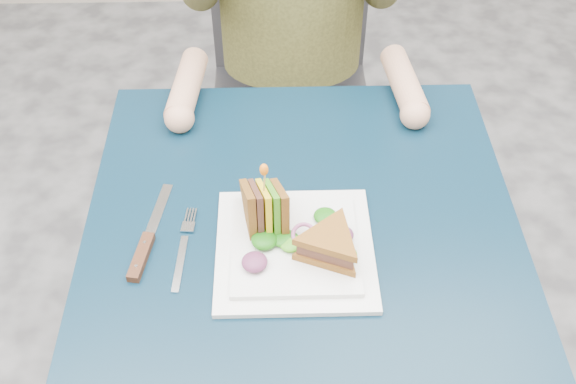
{
  "coord_description": "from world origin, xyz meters",
  "views": [
    {
      "loc": [
        -0.04,
        -0.78,
        1.6
      ],
      "look_at": [
        -0.03,
        -0.02,
        0.82
      ],
      "focal_mm": 42.0,
      "sensor_mm": 36.0,
      "label": 1
    }
  ],
  "objects_px": {
    "chair": "(290,63)",
    "sandwich_upright": "(265,210)",
    "plate": "(295,248)",
    "knife": "(145,248)",
    "sandwich_flat": "(330,245)",
    "fork": "(183,250)",
    "table": "(302,247)"
  },
  "relations": [
    {
      "from": "sandwich_flat",
      "to": "chair",
      "type": "bearing_deg",
      "value": 92.73
    },
    {
      "from": "chair",
      "to": "fork",
      "type": "bearing_deg",
      "value": -104.07
    },
    {
      "from": "sandwich_flat",
      "to": "fork",
      "type": "xyz_separation_m",
      "value": [
        -0.24,
        0.03,
        -0.04
      ]
    },
    {
      "from": "chair",
      "to": "fork",
      "type": "xyz_separation_m",
      "value": [
        -0.2,
        -0.8,
        0.19
      ]
    },
    {
      "from": "fork",
      "to": "sandwich_flat",
      "type": "bearing_deg",
      "value": -7.01
    },
    {
      "from": "sandwich_upright",
      "to": "fork",
      "type": "relative_size",
      "value": 0.83
    },
    {
      "from": "table",
      "to": "sandwich_upright",
      "type": "relative_size",
      "value": 5.0
    },
    {
      "from": "knife",
      "to": "plate",
      "type": "bearing_deg",
      "value": -1.91
    },
    {
      "from": "plate",
      "to": "knife",
      "type": "xyz_separation_m",
      "value": [
        -0.25,
        0.01,
        -0.0
      ]
    },
    {
      "from": "chair",
      "to": "sandwich_upright",
      "type": "bearing_deg",
      "value": -94.72
    },
    {
      "from": "plate",
      "to": "sandwich_flat",
      "type": "relative_size",
      "value": 1.62
    },
    {
      "from": "chair",
      "to": "sandwich_upright",
      "type": "distance_m",
      "value": 0.8
    },
    {
      "from": "plate",
      "to": "sandwich_flat",
      "type": "distance_m",
      "value": 0.07
    },
    {
      "from": "plate",
      "to": "fork",
      "type": "distance_m",
      "value": 0.19
    },
    {
      "from": "sandwich_flat",
      "to": "knife",
      "type": "relative_size",
      "value": 0.72
    },
    {
      "from": "knife",
      "to": "sandwich_flat",
      "type": "bearing_deg",
      "value": -6.25
    },
    {
      "from": "plate",
      "to": "table",
      "type": "bearing_deg",
      "value": 78.27
    },
    {
      "from": "sandwich_flat",
      "to": "fork",
      "type": "relative_size",
      "value": 0.89
    },
    {
      "from": "chair",
      "to": "knife",
      "type": "xyz_separation_m",
      "value": [
        -0.26,
        -0.8,
        0.2
      ]
    },
    {
      "from": "table",
      "to": "chair",
      "type": "xyz_separation_m",
      "value": [
        0.0,
        0.73,
        -0.11
      ]
    },
    {
      "from": "sandwich_upright",
      "to": "knife",
      "type": "height_order",
      "value": "sandwich_upright"
    },
    {
      "from": "table",
      "to": "sandwich_flat",
      "type": "relative_size",
      "value": 4.67
    },
    {
      "from": "fork",
      "to": "chair",
      "type": "bearing_deg",
      "value": 75.93
    },
    {
      "from": "plate",
      "to": "sandwich_flat",
      "type": "xyz_separation_m",
      "value": [
        0.05,
        -0.02,
        0.04
      ]
    },
    {
      "from": "table",
      "to": "chair",
      "type": "relative_size",
      "value": 0.81
    },
    {
      "from": "chair",
      "to": "sandwich_upright",
      "type": "height_order",
      "value": "chair"
    },
    {
      "from": "plate",
      "to": "sandwich_upright",
      "type": "relative_size",
      "value": 1.73
    },
    {
      "from": "sandwich_upright",
      "to": "table",
      "type": "bearing_deg",
      "value": 24.72
    },
    {
      "from": "plate",
      "to": "fork",
      "type": "height_order",
      "value": "plate"
    },
    {
      "from": "plate",
      "to": "sandwich_upright",
      "type": "distance_m",
      "value": 0.08
    },
    {
      "from": "table",
      "to": "plate",
      "type": "relative_size",
      "value": 2.88
    },
    {
      "from": "table",
      "to": "knife",
      "type": "height_order",
      "value": "knife"
    }
  ]
}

